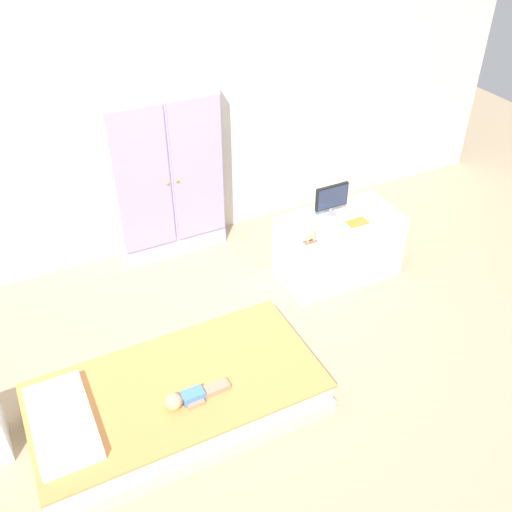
% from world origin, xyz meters
% --- Properties ---
extents(ground_plane, '(10.00, 10.00, 0.02)m').
position_xyz_m(ground_plane, '(0.00, 0.00, -0.01)').
color(ground_plane, tan).
extents(back_wall, '(6.40, 0.05, 2.70)m').
position_xyz_m(back_wall, '(0.00, 1.57, 1.35)').
color(back_wall, silver).
rests_on(back_wall, ground_plane).
extents(bed, '(1.71, 0.86, 0.25)m').
position_xyz_m(bed, '(-0.64, -0.21, 0.12)').
color(bed, beige).
rests_on(bed, ground_plane).
extents(pillow, '(0.32, 0.62, 0.07)m').
position_xyz_m(pillow, '(-1.29, -0.21, 0.28)').
color(pillow, silver).
rests_on(pillow, bed).
extents(doll, '(0.39, 0.13, 0.10)m').
position_xyz_m(doll, '(-0.63, -0.36, 0.29)').
color(doll, '#4C84C6').
rests_on(doll, bed).
extents(wardrobe, '(0.88, 0.24, 1.43)m').
position_xyz_m(wardrobe, '(-0.07, 1.42, 0.72)').
color(wardrobe, silver).
rests_on(wardrobe, ground_plane).
extents(tv_stand, '(0.91, 0.49, 0.52)m').
position_xyz_m(tv_stand, '(0.98, 0.54, 0.26)').
color(tv_stand, silver).
rests_on(tv_stand, ground_plane).
extents(tv_monitor, '(0.27, 0.10, 0.25)m').
position_xyz_m(tv_monitor, '(0.94, 0.62, 0.66)').
color(tv_monitor, '#99999E').
rests_on(tv_monitor, tv_stand).
extents(rocking_horse_toy, '(0.10, 0.04, 0.12)m').
position_xyz_m(rocking_horse_toy, '(0.62, 0.37, 0.58)').
color(rocking_horse_toy, '#8E6642').
rests_on(rocking_horse_toy, tv_stand).
extents(book_orange, '(0.15, 0.09, 0.01)m').
position_xyz_m(book_orange, '(1.05, 0.43, 0.53)').
color(book_orange, orange).
rests_on(book_orange, tv_stand).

